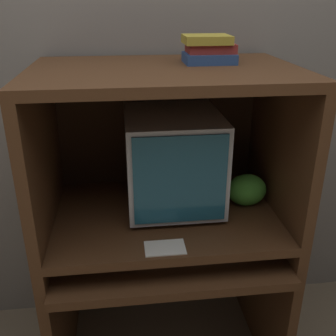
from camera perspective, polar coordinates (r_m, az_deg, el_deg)
wall_back at (r=1.85m, az=-1.88°, el=14.05°), size 6.00×0.06×2.60m
desk_base at (r=1.83m, az=-0.20°, el=-16.89°), size 0.98×0.70×0.66m
desk_monitor_shelf at (r=1.67m, az=-0.40°, el=-7.06°), size 0.98×0.66×0.12m
hutch_upper at (r=1.53m, az=-0.60°, el=7.38°), size 0.98×0.66×0.59m
crt_monitor at (r=1.63m, az=0.68°, el=1.33°), size 0.38×0.44×0.40m
keyboard at (r=1.60m, az=2.99°, el=-12.12°), size 0.42×0.13×0.03m
mouse at (r=1.65m, az=12.95°, el=-11.34°), size 0.06×0.04×0.03m
snack_bag at (r=1.71m, az=11.36°, el=-3.12°), size 0.17×0.13×0.14m
book_stack at (r=1.56m, az=5.94°, el=16.74°), size 0.19×0.15×0.10m
paper_card at (r=1.43m, az=-0.44°, el=-11.50°), size 0.15×0.09×0.00m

